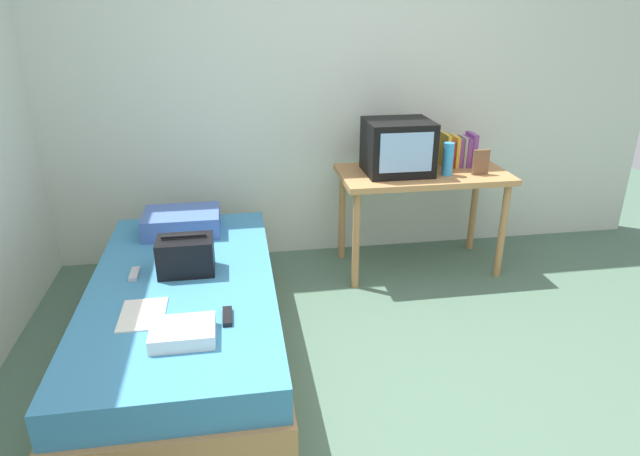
{
  "coord_description": "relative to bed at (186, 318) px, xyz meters",
  "views": [
    {
      "loc": [
        -0.63,
        -1.97,
        1.83
      ],
      "look_at": [
        -0.16,
        0.97,
        0.59
      ],
      "focal_mm": 30.88,
      "sensor_mm": 36.0,
      "label": 1
    }
  ],
  "objects": [
    {
      "name": "wall_back",
      "position": [
        0.95,
        1.29,
        1.08
      ],
      "size": [
        5.2,
        0.1,
        2.6
      ],
      "primitive_type": "cube",
      "color": "silver",
      "rests_on": "ground"
    },
    {
      "name": "picture_frame",
      "position": [
        1.96,
        0.71,
        0.6
      ],
      "size": [
        0.11,
        0.02,
        0.17
      ],
      "primitive_type": "cube",
      "color": "brown",
      "rests_on": "desk"
    },
    {
      "name": "folded_towel",
      "position": [
        0.05,
        -0.56,
        0.26
      ],
      "size": [
        0.28,
        0.22,
        0.07
      ],
      "primitive_type": "cube",
      "color": "white",
      "rests_on": "bed"
    },
    {
      "name": "tv",
      "position": [
        1.42,
        0.84,
        0.69
      ],
      "size": [
        0.44,
        0.39,
        0.36
      ],
      "color": "black",
      "rests_on": "desk"
    },
    {
      "name": "remote_dark",
      "position": [
        0.24,
        -0.41,
        0.24
      ],
      "size": [
        0.04,
        0.16,
        0.02
      ],
      "primitive_type": "cube",
      "color": "black",
      "rests_on": "bed"
    },
    {
      "name": "desk",
      "position": [
        1.61,
        0.83,
        0.42
      ],
      "size": [
        1.16,
        0.6,
        0.73
      ],
      "color": "#B27F4C",
      "rests_on": "ground"
    },
    {
      "name": "ground_plane",
      "position": [
        0.95,
        -0.71,
        -0.22
      ],
      "size": [
        8.0,
        8.0,
        0.0
      ],
      "primitive_type": "plane",
      "color": "#4C6B56"
    },
    {
      "name": "pillow",
      "position": [
        -0.04,
        0.69,
        0.29
      ],
      "size": [
        0.48,
        0.34,
        0.14
      ],
      "primitive_type": "cube",
      "color": "#4766AD",
      "rests_on": "bed"
    },
    {
      "name": "book_row",
      "position": [
        1.89,
        0.93,
        0.62
      ],
      "size": [
        0.23,
        0.17,
        0.24
      ],
      "color": "gold",
      "rests_on": "desk"
    },
    {
      "name": "remote_silver",
      "position": [
        -0.26,
        0.1,
        0.24
      ],
      "size": [
        0.04,
        0.14,
        0.02
      ],
      "primitive_type": "cube",
      "color": "#B7B7BC",
      "rests_on": "bed"
    },
    {
      "name": "water_bottle",
      "position": [
        1.74,
        0.73,
        0.62
      ],
      "size": [
        0.07,
        0.07,
        0.22
      ],
      "primitive_type": "cylinder",
      "color": "#3399DB",
      "rests_on": "desk"
    },
    {
      "name": "handbag",
      "position": [
        0.02,
        0.11,
        0.33
      ],
      "size": [
        0.3,
        0.2,
        0.22
      ],
      "color": "black",
      "rests_on": "bed"
    },
    {
      "name": "bed",
      "position": [
        0.0,
        0.0,
        0.0
      ],
      "size": [
        1.0,
        2.0,
        0.44
      ],
      "color": "#B27F4C",
      "rests_on": "ground"
    },
    {
      "name": "magazine",
      "position": [
        -0.16,
        -0.32,
        0.23
      ],
      "size": [
        0.21,
        0.29,
        0.01
      ],
      "primitive_type": "cube",
      "color": "white",
      "rests_on": "bed"
    }
  ]
}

